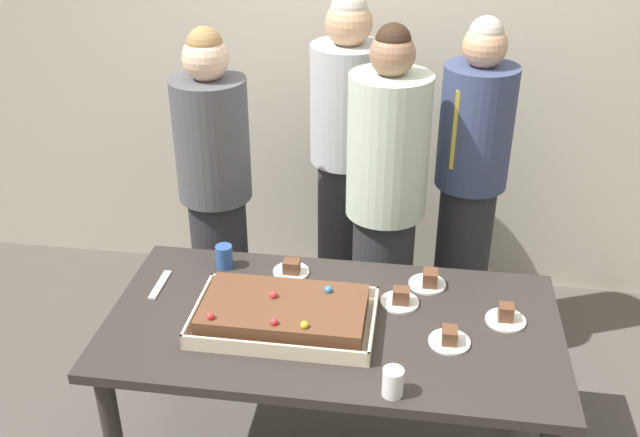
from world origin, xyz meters
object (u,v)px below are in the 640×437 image
sheet_cake (284,314)px  plated_slice_center_front (400,299)px  plated_slice_near_left (291,269)px  drink_cup_nearest (224,257)px  drink_cup_middle (393,382)px  plated_slice_near_right (429,281)px  plated_slice_far_right (449,339)px  cake_server_utensil (160,285)px  person_striped_tie_right (346,161)px  person_serving_front (216,196)px  person_back_corner (385,205)px  person_green_shirt_behind (469,188)px  plated_slice_far_left (506,317)px  party_table (332,341)px

sheet_cake → plated_slice_center_front: (0.42, 0.19, -0.02)m
plated_slice_near_left → drink_cup_nearest: 0.29m
drink_cup_middle → sheet_cake: bearing=142.7°
plated_slice_near_right → plated_slice_far_right: bearing=-77.6°
plated_slice_center_front → drink_cup_nearest: bearing=167.6°
cake_server_utensil → person_striped_tie_right: person_striped_tie_right is taller
person_striped_tie_right → person_serving_front: bearing=-51.9°
sheet_cake → cake_server_utensil: (-0.54, 0.18, -0.04)m
plated_slice_center_front → person_striped_tie_right: (-0.33, 0.99, 0.12)m
plated_slice_near_right → person_back_corner: size_ratio=0.09×
drink_cup_nearest → person_striped_tie_right: bearing=63.3°
drink_cup_middle → person_back_corner: person_back_corner is taller
plated_slice_center_front → drink_cup_middle: drink_cup_middle is taller
plated_slice_far_right → person_green_shirt_behind: (0.10, 1.05, 0.09)m
sheet_cake → plated_slice_near_left: sheet_cake is taller
plated_slice_near_right → plated_slice_center_front: plated_slice_near_right is taller
plated_slice_far_right → cake_server_utensil: (-1.15, 0.21, -0.02)m
sheet_cake → plated_slice_far_left: size_ratio=4.46×
drink_cup_nearest → person_green_shirt_behind: bearing=33.2°
drink_cup_middle → plated_slice_near_right: bearing=80.6°
plated_slice_near_left → cake_server_utensil: bearing=-162.0°
plated_slice_far_right → cake_server_utensil: 1.17m
person_serving_front → person_striped_tie_right: size_ratio=0.95×
plated_slice_far_right → person_striped_tie_right: bearing=112.9°
party_table → plated_slice_near_right: plated_slice_near_right is taller
plated_slice_far_right → person_green_shirt_behind: 1.06m
drink_cup_middle → party_table: bearing=123.7°
drink_cup_nearest → cake_server_utensil: (-0.22, -0.18, -0.05)m
plated_slice_near_right → plated_slice_far_left: size_ratio=1.00×
party_table → sheet_cake: sheet_cake is taller
party_table → person_serving_front: person_serving_front is taller
plated_slice_near_right → person_striped_tie_right: bearing=117.0°
sheet_cake → plated_slice_far_right: 0.61m
plated_slice_near_left → drink_cup_middle: drink_cup_middle is taller
party_table → plated_slice_center_front: plated_slice_center_front is taller
plated_slice_near_right → person_serving_front: (-1.01, 0.47, 0.07)m
drink_cup_nearest → person_striped_tie_right: size_ratio=0.06×
sheet_cake → plated_slice_center_front: size_ratio=4.46×
person_green_shirt_behind → person_striped_tie_right: (-0.61, 0.16, 0.03)m
plated_slice_far_left → person_green_shirt_behind: bearing=97.2°
party_table → plated_slice_near_left: 0.38m
drink_cup_nearest → drink_cup_middle: bearing=-42.3°
person_striped_tie_right → party_table: bearing=8.6°
party_table → person_serving_front: size_ratio=1.03×
person_green_shirt_behind → person_back_corner: size_ratio=0.99×
plated_slice_far_left → plated_slice_near_right: bearing=145.7°
cake_server_utensil → plated_slice_near_right: bearing=8.1°
plated_slice_center_front → person_green_shirt_behind: bearing=71.3°
party_table → plated_slice_far_right: (0.43, -0.07, 0.11)m
drink_cup_middle → person_striped_tie_right: person_striped_tie_right is taller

